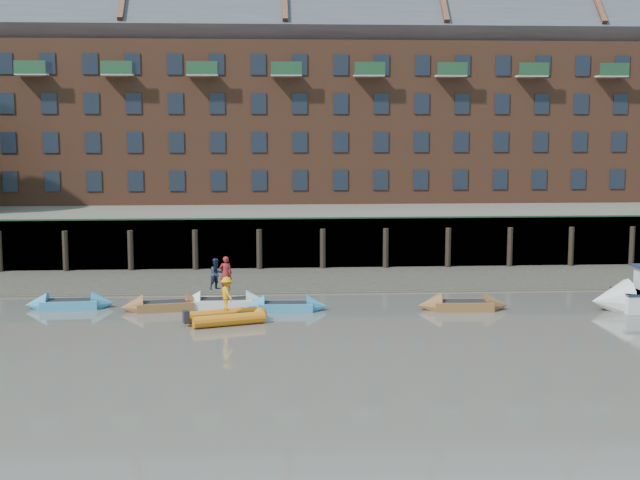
{
  "coord_description": "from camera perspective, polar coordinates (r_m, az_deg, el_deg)",
  "views": [
    {
      "loc": [
        -1.74,
        -33.68,
        9.3
      ],
      "look_at": [
        1.2,
        12.0,
        3.2
      ],
      "focal_mm": 50.0,
      "sensor_mm": 36.0,
      "label": 1
    }
  ],
  "objects": [
    {
      "name": "rowboat_2",
      "position": [
        45.0,
        -9.91,
        -4.16
      ],
      "size": [
        4.47,
        2.01,
        1.25
      ],
      "rotation": [
        0.0,
        0.0,
        0.18
      ],
      "color": "brown",
      "rests_on": "ground"
    },
    {
      "name": "person_rib_crew",
      "position": [
        41.59,
        -5.98,
        -3.43
      ],
      "size": [
        0.95,
        1.16,
        1.57
      ],
      "primitive_type": "imported",
      "rotation": [
        0.0,
        0.0,
        2.0
      ],
      "color": "orange",
      "rests_on": "rib_tender"
    },
    {
      "name": "apartment_terrace",
      "position": [
        70.79,
        -2.3,
        10.44
      ],
      "size": [
        80.6,
        15.56,
        20.98
      ],
      "color": "brown",
      "rests_on": "bank_terrace"
    },
    {
      "name": "rowboat_6",
      "position": [
        44.96,
        9.14,
        -4.15
      ],
      "size": [
        4.54,
        1.46,
        1.3
      ],
      "rotation": [
        0.0,
        0.0,
        -0.03
      ],
      "color": "brown",
      "rests_on": "ground"
    },
    {
      "name": "ground",
      "position": [
        34.99,
        -0.7,
        -7.83
      ],
      "size": [
        220.0,
        220.0,
        0.0
      ],
      "primitive_type": "plane",
      "color": "#5E5A51",
      "rests_on": "ground"
    },
    {
      "name": "person_rower_a",
      "position": [
        44.85,
        -6.05,
        -2.14
      ],
      "size": [
        0.65,
        0.44,
        1.73
      ],
      "primitive_type": "imported",
      "rotation": [
        0.0,
        0.0,
        3.19
      ],
      "color": "maroon",
      "rests_on": "rowboat_3"
    },
    {
      "name": "rib_tender",
      "position": [
        41.79,
        -5.85,
        -4.92
      ],
      "size": [
        3.79,
        2.7,
        0.64
      ],
      "rotation": [
        0.0,
        0.0,
        0.32
      ],
      "color": "orange",
      "rests_on": "ground"
    },
    {
      "name": "rowboat_1",
      "position": [
        46.49,
        -15.71,
        -3.96
      ],
      "size": [
        4.42,
        1.48,
        1.27
      ],
      "rotation": [
        0.0,
        0.0,
        0.05
      ],
      "color": "teal",
      "rests_on": "ground"
    },
    {
      "name": "river_wall",
      "position": [
        56.62,
        -1.88,
        -0.24
      ],
      "size": [
        110.0,
        1.23,
        3.3
      ],
      "color": "#2D2A26",
      "rests_on": "ground"
    },
    {
      "name": "mud_band",
      "position": [
        49.2,
        -1.59,
        -3.31
      ],
      "size": [
        110.0,
        1.6,
        0.1
      ],
      "primitive_type": "cube",
      "color": "#4C4336",
      "rests_on": "ground"
    },
    {
      "name": "bank_terrace",
      "position": [
        70.13,
        -2.23,
        1.28
      ],
      "size": [
        110.0,
        28.0,
        3.2
      ],
      "primitive_type": "cube",
      "color": "#5E594D",
      "rests_on": "ground"
    },
    {
      "name": "rowboat_3",
      "position": [
        45.2,
        -6.2,
        -4.03
      ],
      "size": [
        4.58,
        1.41,
        1.32
      ],
      "rotation": [
        0.0,
        0.0,
        0.02
      ],
      "color": "silver",
      "rests_on": "ground"
    },
    {
      "name": "rowboat_4",
      "position": [
        44.23,
        -2.22,
        -4.27
      ],
      "size": [
        4.19,
        1.32,
        1.21
      ],
      "rotation": [
        0.0,
        0.0,
        -0.03
      ],
      "color": "teal",
      "rests_on": "ground"
    },
    {
      "name": "person_rower_b",
      "position": [
        45.15,
        -6.64,
        -2.17
      ],
      "size": [
        0.98,
        0.96,
        1.6
      ],
      "primitive_type": "imported",
      "rotation": [
        0.0,
        0.0,
        0.69
      ],
      "color": "#19233F",
      "rests_on": "rowboat_3"
    },
    {
      "name": "foreshore",
      "position": [
        52.54,
        -1.72,
        -2.61
      ],
      "size": [
        110.0,
        8.0,
        0.5
      ],
      "primitive_type": "cube",
      "color": "#3D382F",
      "rests_on": "ground"
    }
  ]
}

